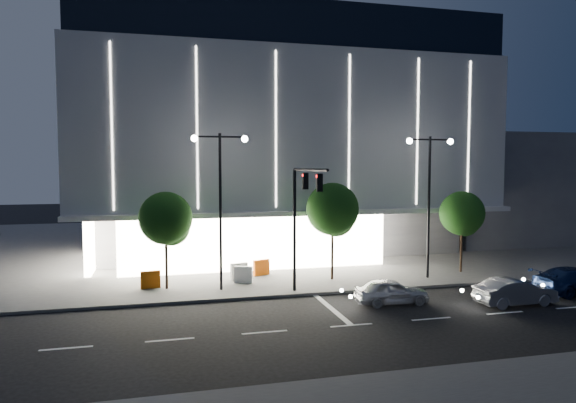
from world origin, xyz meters
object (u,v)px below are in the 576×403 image
at_px(car_third, 576,281).
at_px(tree_right, 462,216).
at_px(street_lamp_west, 220,188).
at_px(barrier_b, 243,275).
at_px(car_second, 515,292).
at_px(barrier_c, 261,267).
at_px(barrier_a, 150,280).
at_px(barrier_d, 239,271).
at_px(street_lamp_east, 429,185).
at_px(tree_mid, 333,212).
at_px(car_lead, 391,292).
at_px(traffic_mast, 302,207).
at_px(tree_left, 166,221).

bearing_deg(car_third, tree_right, 24.59).
xyz_separation_m(street_lamp_west, barrier_b, (1.49, 1.35, -5.31)).
relative_size(car_second, barrier_c, 3.83).
bearing_deg(street_lamp_west, barrier_a, 161.36).
relative_size(car_second, car_third, 0.82).
relative_size(barrier_c, barrier_d, 1.00).
bearing_deg(barrier_a, tree_right, -8.49).
height_order(street_lamp_west, street_lamp_east, same).
bearing_deg(tree_mid, car_second, -45.04).
bearing_deg(barrier_b, car_lead, -20.87).
bearing_deg(street_lamp_east, barrier_b, 173.30).
distance_m(traffic_mast, car_third, 16.13).
bearing_deg(barrier_a, street_lamp_east, -12.09).
relative_size(tree_mid, car_lead, 1.60).
height_order(traffic_mast, barrier_c, traffic_mast).
xyz_separation_m(street_lamp_east, barrier_a, (-16.91, 1.32, -5.31)).
bearing_deg(barrier_c, barrier_a, 175.55).
bearing_deg(car_second, tree_mid, 44.51).
bearing_deg(car_second, tree_right, -12.59).
height_order(tree_left, barrier_a, tree_left).
relative_size(traffic_mast, street_lamp_west, 0.79).
height_order(street_lamp_west, barrier_a, street_lamp_west).
distance_m(car_lead, barrier_d, 9.89).
relative_size(street_lamp_west, tree_mid, 1.46).
height_order(barrier_b, barrier_c, same).
distance_m(street_lamp_east, car_second, 8.40).
bearing_deg(tree_mid, barrier_a, 178.44).
relative_size(tree_mid, barrier_c, 5.59).
bearing_deg(car_second, street_lamp_east, 12.17).
bearing_deg(barrier_a, car_second, -30.44).
height_order(traffic_mast, street_lamp_east, street_lamp_east).
xyz_separation_m(tree_mid, car_lead, (1.29, -5.66, -3.68)).
height_order(tree_mid, tree_right, tree_mid).
distance_m(tree_mid, barrier_a, 11.54).
height_order(car_second, barrier_d, car_second).
bearing_deg(car_lead, tree_left, 66.09).
bearing_deg(tree_left, barrier_d, 17.89).
xyz_separation_m(car_lead, barrier_a, (-12.22, 5.96, -0.01)).
xyz_separation_m(street_lamp_east, barrier_d, (-11.61, 2.43, -5.31)).
distance_m(traffic_mast, barrier_b, 6.45).
xyz_separation_m(traffic_mast, barrier_a, (-7.91, 3.98, -4.38)).
height_order(tree_mid, barrier_d, tree_mid).
relative_size(tree_mid, car_second, 1.46).
xyz_separation_m(tree_right, barrier_b, (-14.54, 0.33, -3.23)).
height_order(street_lamp_east, car_second, street_lamp_east).
bearing_deg(barrier_d, car_second, -49.62).
relative_size(tree_left, car_second, 1.36).
bearing_deg(car_lead, car_third, -90.09).
bearing_deg(barrier_c, tree_left, -179.60).
xyz_separation_m(traffic_mast, car_second, (10.43, -3.73, -4.33)).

